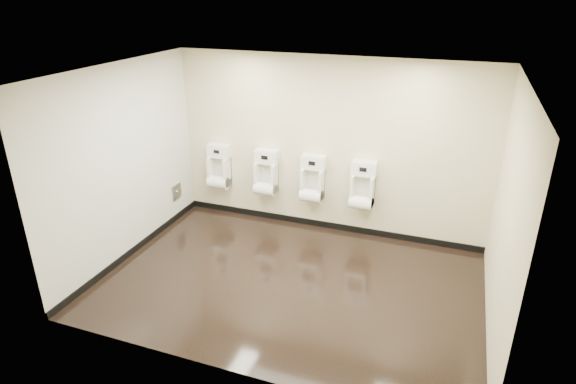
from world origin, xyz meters
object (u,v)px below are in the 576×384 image
at_px(urinal_3, 362,189).
at_px(access_panel, 176,192).
at_px(urinal_1, 266,176).
at_px(urinal_0, 219,170).
at_px(urinal_2, 312,182).

bearing_deg(urinal_3, access_panel, -172.29).
distance_m(access_panel, urinal_1, 1.57).
bearing_deg(urinal_1, urinal_0, 180.00).
relative_size(urinal_1, urinal_2, 1.00).
xyz_separation_m(urinal_1, urinal_2, (0.80, 0.00, 0.00)).
relative_size(urinal_2, urinal_3, 1.00).
xyz_separation_m(urinal_0, urinal_2, (1.67, 0.00, 0.00)).
distance_m(access_panel, urinal_0, 0.81).
height_order(urinal_1, urinal_3, same).
xyz_separation_m(access_panel, urinal_0, (0.61, 0.42, 0.33)).
xyz_separation_m(access_panel, urinal_1, (1.48, 0.42, 0.33)).
bearing_deg(urinal_0, urinal_3, 0.00).
bearing_deg(access_panel, urinal_1, 15.78).
bearing_deg(access_panel, urinal_2, 10.38).
bearing_deg(access_panel, urinal_3, 7.71).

